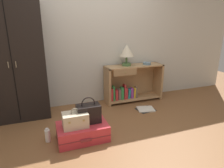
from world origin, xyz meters
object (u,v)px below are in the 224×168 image
at_px(table_lamp, 127,52).
at_px(suitcase_large, 83,132).
at_px(train_case, 75,120).
at_px(bowl, 147,63).
at_px(bottle, 48,135).
at_px(handbag, 89,113).
at_px(wardrobe, 14,62).
at_px(open_book_on_floor, 146,109).
at_px(bookshelf, 131,84).

relative_size(table_lamp, suitcase_large, 0.60).
relative_size(suitcase_large, train_case, 2.09).
distance_m(table_lamp, train_case, 1.76).
bearing_deg(table_lamp, train_case, -137.60).
distance_m(bowl, bottle, 2.28).
bearing_deg(train_case, bowl, 32.98).
relative_size(table_lamp, train_case, 1.26).
bearing_deg(handbag, bottle, 173.82).
height_order(bowl, bottle, bowl).
xyz_separation_m(wardrobe, bottle, (0.38, -0.90, -0.85)).
bearing_deg(open_book_on_floor, table_lamp, 108.01).
bearing_deg(open_book_on_floor, bookshelf, 96.41).
bearing_deg(open_book_on_floor, train_case, -157.37).
distance_m(table_lamp, open_book_on_floor, 1.13).
relative_size(wardrobe, train_case, 5.84).
bearing_deg(handbag, suitcase_large, -159.88).
height_order(handbag, open_book_on_floor, handbag).
relative_size(wardrobe, bookshelf, 1.63).
xyz_separation_m(bookshelf, bottle, (-1.67, -0.96, -0.26)).
xyz_separation_m(wardrobe, bookshelf, (2.05, 0.06, -0.59)).
height_order(bookshelf, bowl, bowl).
xyz_separation_m(train_case, bottle, (-0.36, 0.13, -0.23)).
relative_size(bookshelf, bowl, 7.54).
height_order(bowl, open_book_on_floor, bowl).
xyz_separation_m(wardrobe, handbag, (0.93, -0.96, -0.59)).
bearing_deg(bottle, bowl, 25.06).
distance_m(suitcase_large, handbag, 0.26).
relative_size(table_lamp, handbag, 1.12).
height_order(bookshelf, table_lamp, table_lamp).
height_order(train_case, open_book_on_floor, train_case).
height_order(wardrobe, table_lamp, wardrobe).
bearing_deg(bottle, suitcase_large, -12.06).
relative_size(wardrobe, open_book_on_floor, 5.41).
bearing_deg(bottle, table_lamp, 31.85).
xyz_separation_m(suitcase_large, train_case, (-0.09, -0.03, 0.21)).
distance_m(suitcase_large, bottle, 0.46).
relative_size(handbag, bottle, 1.86).
xyz_separation_m(suitcase_large, bottle, (-0.45, 0.10, -0.02)).
xyz_separation_m(handbag, open_book_on_floor, (1.17, 0.50, -0.34)).
bearing_deg(bookshelf, train_case, -140.20).
bearing_deg(train_case, bookshelf, 39.80).
height_order(train_case, bottle, train_case).
relative_size(bowl, open_book_on_floor, 0.44).
bearing_deg(table_lamp, handbag, -134.34).
distance_m(train_case, open_book_on_floor, 1.51).
xyz_separation_m(wardrobe, open_book_on_floor, (2.10, -0.46, -0.94)).
relative_size(bookshelf, handbag, 3.18).
height_order(handbag, bottle, handbag).
distance_m(suitcase_large, open_book_on_floor, 1.39).
relative_size(bowl, bottle, 0.79).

